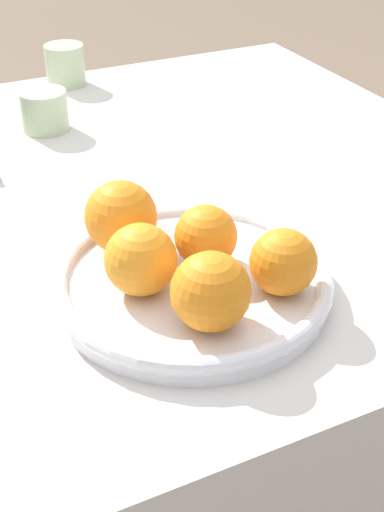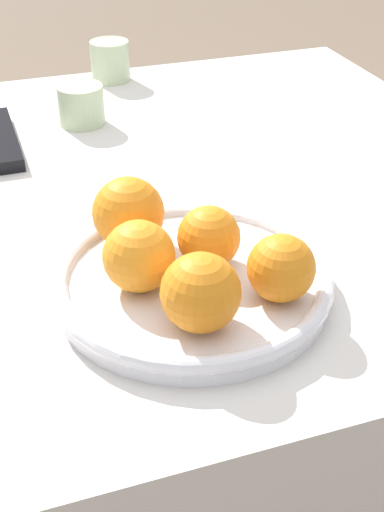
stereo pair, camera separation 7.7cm
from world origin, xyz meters
name	(u,v)px [view 2 (the right image)]	position (x,y,z in m)	size (l,w,h in m)	color
table	(94,391)	(0.00, 0.00, 0.37)	(1.31, 1.01, 0.74)	silver
fruit_platter	(192,282)	(0.08, -0.27, 0.75)	(0.31, 0.31, 0.03)	silver
orange_0	(281,268)	(0.16, -0.33, 0.79)	(0.07, 0.07, 0.07)	orange
orange_1	(139,256)	(0.02, -0.27, 0.80)	(0.08, 0.08, 0.08)	orange
orange_2	(209,237)	(0.11, -0.25, 0.79)	(0.07, 0.07, 0.07)	orange
orange_3	(128,213)	(0.03, -0.18, 0.80)	(0.08, 0.08, 0.08)	orange
orange_4	(201,293)	(0.06, -0.35, 0.80)	(0.08, 0.08, 0.08)	orange
cup_0	(110,61)	(0.16, 0.44, 0.77)	(0.07, 0.07, 0.08)	#B7CC9E
cup_1	(81,105)	(0.06, 0.25, 0.77)	(0.08, 0.08, 0.07)	#B7CC9E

